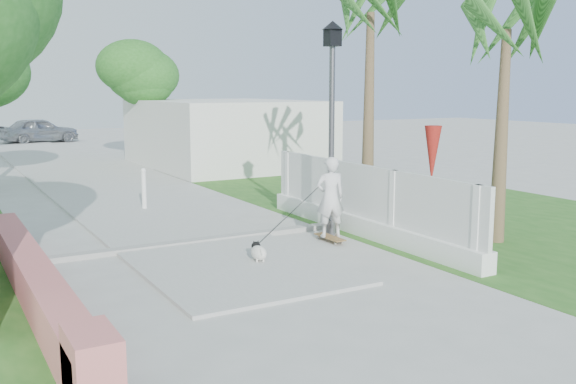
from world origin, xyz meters
TOP-DOWN VIEW (x-y plane):
  - ground at (0.00, 0.00)m, footprint 90.00×90.00m
  - path_strip at (0.00, 20.00)m, footprint 3.20×36.00m
  - curb at (0.00, 6.00)m, footprint 6.50×0.25m
  - grass_right at (7.00, 8.00)m, footprint 8.00×20.00m
  - pink_wall at (-3.30, 3.55)m, footprint 0.45×8.20m
  - lattice_fence at (3.40, 5.00)m, footprint 0.35×7.00m
  - building_right at (6.00, 18.00)m, footprint 6.00×8.00m
  - street_lamp at (2.90, 5.50)m, footprint 0.44×0.44m
  - bollard at (0.20, 10.00)m, footprint 0.14×0.14m
  - patio_umbrella at (4.80, 4.50)m, footprint 0.36×0.36m
  - tree_path_right at (3.22, 19.98)m, footprint 3.00×3.00m
  - palm_far at (4.60, 6.50)m, footprint 1.80×1.80m
  - palm_near at (5.40, 3.20)m, footprint 1.80×1.80m
  - skateboarder at (1.66, 4.68)m, footprint 2.35×1.02m
  - dog at (0.47, 4.13)m, footprint 0.33×0.55m
  - parked_car at (1.19, 33.14)m, footprint 4.44×2.43m

SIDE VIEW (x-z plane):
  - ground at x=0.00m, z-range 0.00..0.00m
  - grass_right at x=7.00m, z-range 0.00..0.01m
  - path_strip at x=0.00m, z-range 0.00..0.06m
  - curb at x=0.00m, z-range 0.00..0.10m
  - dog at x=0.47m, z-range 0.02..0.40m
  - pink_wall at x=-3.30m, z-range -0.09..0.71m
  - lattice_fence at x=3.40m, z-range -0.21..1.29m
  - bollard at x=0.20m, z-range 0.04..1.13m
  - parked_car at x=1.19m, z-range 0.00..1.43m
  - skateboarder at x=1.66m, z-range -0.10..1.63m
  - building_right at x=6.00m, z-range 0.00..2.60m
  - patio_umbrella at x=4.80m, z-range 0.54..2.84m
  - street_lamp at x=2.90m, z-range 0.21..4.65m
  - tree_path_right at x=3.22m, z-range 1.10..5.89m
  - palm_near at x=5.40m, z-range 1.60..6.30m
  - palm_far at x=4.60m, z-range 1.83..7.13m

